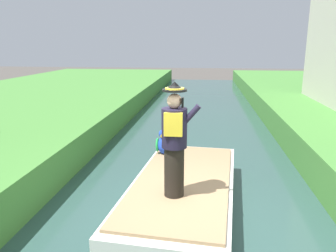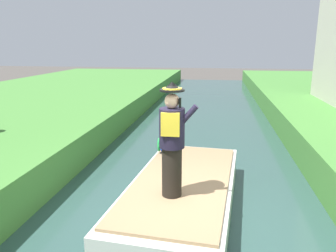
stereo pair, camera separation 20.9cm
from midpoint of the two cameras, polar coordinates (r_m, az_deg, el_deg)
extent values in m
plane|color=#4C4742|center=(5.77, 0.94, -18.55)|extent=(80.00, 80.00, 0.00)
cube|color=#2D4C47|center=(5.74, 0.95, -18.12)|extent=(5.30, 48.00, 0.10)
cube|color=silver|center=(6.25, 1.67, -11.84)|extent=(2.15, 4.34, 0.56)
cube|color=#997A56|center=(6.12, 1.69, -9.27)|extent=(1.98, 3.99, 0.05)
cylinder|color=black|center=(5.32, -0.07, -7.87)|extent=(0.32, 0.32, 0.82)
cylinder|color=black|center=(5.10, -0.07, -0.34)|extent=(0.40, 0.40, 0.62)
cube|color=gold|center=(4.89, -0.33, 0.25)|extent=(0.28, 0.06, 0.36)
sphere|color=#DBA884|center=(5.01, -0.07, 4.37)|extent=(0.23, 0.23, 0.23)
cylinder|color=black|center=(4.98, -0.07, 6.24)|extent=(0.38, 0.38, 0.03)
cone|color=black|center=(4.97, -0.07, 7.04)|extent=(0.26, 0.26, 0.12)
cylinder|color=gold|center=(4.98, -0.07, 6.53)|extent=(0.29, 0.29, 0.02)
cylinder|color=black|center=(5.00, 2.38, 1.47)|extent=(0.38, 0.09, 0.43)
cube|color=black|center=(4.94, 1.35, 4.11)|extent=(0.03, 0.08, 0.15)
ellipsoid|color=blue|center=(7.37, -1.58, -3.32)|extent=(0.26, 0.32, 0.40)
sphere|color=blue|center=(7.25, -1.64, -1.38)|extent=(0.20, 0.20, 0.20)
cone|color=yellow|center=(7.16, -1.75, -1.66)|extent=(0.09, 0.09, 0.09)
ellipsoid|color=green|center=(7.39, -2.66, -3.28)|extent=(0.08, 0.20, 0.32)
ellipsoid|color=green|center=(7.35, -0.50, -3.36)|extent=(0.08, 0.20, 0.32)
camera|label=1|loc=(0.10, -90.97, -0.24)|focal=35.12mm
camera|label=2|loc=(0.10, 89.03, 0.24)|focal=35.12mm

